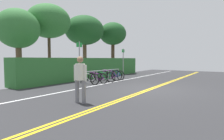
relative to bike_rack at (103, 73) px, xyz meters
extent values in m
cube|color=#2B2B2D|center=(-0.97, -3.77, -0.59)|extent=(31.40, 12.20, 0.05)
cube|color=gold|center=(-0.97, -3.85, -0.56)|extent=(28.26, 0.10, 0.00)
cube|color=gold|center=(-0.97, -3.69, -0.56)|extent=(28.26, 0.10, 0.00)
cube|color=white|center=(-0.97, -0.72, -0.56)|extent=(28.26, 0.12, 0.00)
cylinder|color=#9EA0A5|center=(-1.93, 0.00, -0.19)|extent=(0.05, 0.05, 0.75)
cylinder|color=#9EA0A5|center=(-0.64, 0.00, -0.19)|extent=(0.05, 0.05, 0.75)
cylinder|color=#9EA0A5|center=(0.64, 0.00, -0.19)|extent=(0.05, 0.05, 0.75)
cylinder|color=#9EA0A5|center=(1.93, 0.00, -0.19)|extent=(0.05, 0.05, 0.75)
cylinder|color=#9EA0A5|center=(0.00, 0.00, 0.19)|extent=(3.86, 0.04, 0.04)
torus|color=black|center=(-1.36, 0.63, -0.24)|extent=(0.10, 0.71, 0.70)
torus|color=black|center=(-1.43, -0.46, -0.24)|extent=(0.10, 0.71, 0.70)
cylinder|color=silver|center=(-1.38, 0.22, -0.16)|extent=(0.07, 0.63, 0.48)
cylinder|color=silver|center=(-1.39, 0.15, 0.05)|extent=(0.08, 0.75, 0.07)
cylinder|color=silver|center=(-1.41, -0.15, -0.18)|extent=(0.05, 0.18, 0.43)
cylinder|color=silver|center=(-1.41, -0.27, -0.31)|extent=(0.06, 0.40, 0.18)
cylinder|color=silver|center=(-1.42, -0.34, -0.10)|extent=(0.05, 0.27, 0.30)
cylinder|color=silver|center=(-1.36, 0.58, -0.09)|extent=(0.04, 0.15, 0.32)
cube|color=black|center=(-1.41, -0.22, 0.06)|extent=(0.09, 0.20, 0.05)
cylinder|color=silver|center=(-1.37, 0.52, 0.12)|extent=(0.46, 0.06, 0.03)
torus|color=black|center=(-0.60, 0.47, -0.26)|extent=(0.16, 0.67, 0.67)
torus|color=black|center=(-0.77, -0.62, -0.26)|extent=(0.16, 0.67, 0.67)
cylinder|color=purple|center=(-0.66, 0.06, -0.18)|extent=(0.13, 0.62, 0.46)
cylinder|color=purple|center=(-0.67, -0.01, 0.02)|extent=(0.15, 0.74, 0.07)
cylinder|color=purple|center=(-0.72, -0.31, -0.20)|extent=(0.06, 0.18, 0.41)
cylinder|color=purple|center=(-0.74, -0.43, -0.33)|extent=(0.10, 0.40, 0.17)
cylinder|color=purple|center=(-0.75, -0.50, -0.13)|extent=(0.08, 0.27, 0.29)
cylinder|color=purple|center=(-0.61, 0.41, -0.11)|extent=(0.06, 0.15, 0.30)
cube|color=black|center=(-0.73, -0.38, 0.03)|extent=(0.11, 0.21, 0.05)
cylinder|color=purple|center=(-0.62, 0.36, 0.08)|extent=(0.46, 0.10, 0.03)
torus|color=black|center=(-0.04, 0.38, -0.25)|extent=(0.12, 0.69, 0.68)
torus|color=black|center=(0.05, -0.59, -0.25)|extent=(0.12, 0.69, 0.68)
cylinder|color=#198C38|center=(-0.01, 0.02, -0.17)|extent=(0.09, 0.56, 0.47)
cylinder|color=#198C38|center=(0.00, -0.05, 0.03)|extent=(0.10, 0.67, 0.07)
cylinder|color=#198C38|center=(0.02, -0.31, -0.19)|extent=(0.05, 0.16, 0.42)
cylinder|color=#198C38|center=(0.04, -0.42, -0.32)|extent=(0.07, 0.36, 0.17)
cylinder|color=#198C38|center=(0.04, -0.48, -0.12)|extent=(0.06, 0.24, 0.29)
cylinder|color=#198C38|center=(-0.04, 0.33, -0.10)|extent=(0.05, 0.13, 0.31)
cube|color=black|center=(0.03, -0.38, 0.05)|extent=(0.10, 0.21, 0.05)
cylinder|color=#198C38|center=(-0.03, 0.28, 0.10)|extent=(0.46, 0.07, 0.03)
torus|color=black|center=(0.56, 0.46, -0.21)|extent=(0.27, 0.76, 0.77)
torus|color=black|center=(0.85, -0.54, -0.21)|extent=(0.27, 0.76, 0.77)
cylinder|color=purple|center=(0.67, 0.08, -0.12)|extent=(0.20, 0.58, 0.53)
cylinder|color=purple|center=(0.69, 0.02, 0.12)|extent=(0.23, 0.69, 0.07)
cylinder|color=purple|center=(0.77, -0.26, -0.13)|extent=(0.08, 0.17, 0.48)
cylinder|color=purple|center=(0.80, -0.37, -0.29)|extent=(0.14, 0.37, 0.19)
cylinder|color=purple|center=(0.82, -0.43, -0.05)|extent=(0.11, 0.26, 0.33)
cylinder|color=purple|center=(0.58, 0.41, -0.04)|extent=(0.07, 0.14, 0.35)
cube|color=black|center=(0.79, -0.32, 0.13)|extent=(0.13, 0.21, 0.05)
cylinder|color=purple|center=(0.59, 0.36, 0.18)|extent=(0.45, 0.15, 0.03)
torus|color=black|center=(1.59, 0.47, -0.23)|extent=(0.19, 0.71, 0.72)
torus|color=black|center=(1.41, -0.51, -0.23)|extent=(0.19, 0.71, 0.72)
cylinder|color=#1947B7|center=(1.52, 0.10, -0.15)|extent=(0.14, 0.57, 0.49)
cylinder|color=#1947B7|center=(1.51, 0.04, 0.06)|extent=(0.16, 0.67, 0.07)
cylinder|color=#1947B7|center=(1.46, -0.23, -0.17)|extent=(0.07, 0.17, 0.44)
cylinder|color=#1947B7|center=(1.44, -0.34, -0.31)|extent=(0.10, 0.36, 0.18)
cylinder|color=#1947B7|center=(1.43, -0.40, -0.09)|extent=(0.08, 0.25, 0.30)
cylinder|color=#1947B7|center=(1.58, 0.42, -0.08)|extent=(0.06, 0.14, 0.32)
cube|color=black|center=(1.45, -0.29, 0.08)|extent=(0.12, 0.21, 0.05)
cylinder|color=#1947B7|center=(1.57, 0.37, 0.13)|extent=(0.46, 0.11, 0.03)
cylinder|color=slate|center=(-5.12, -2.74, -0.17)|extent=(0.14, 0.14, 0.79)
cylinder|color=slate|center=(-5.05, -3.00, -0.17)|extent=(0.14, 0.14, 0.79)
cylinder|color=silver|center=(-5.09, -2.87, 0.51)|extent=(0.32, 0.32, 0.56)
sphere|color=#8C6647|center=(-5.09, -2.87, 0.93)|extent=(0.21, 0.21, 0.21)
cylinder|color=silver|center=(-5.13, -2.68, 0.47)|extent=(0.09, 0.09, 0.55)
cylinder|color=silver|center=(-5.04, -3.07, 0.47)|extent=(0.09, 0.09, 0.55)
cylinder|color=gray|center=(-2.45, -0.26, 0.66)|extent=(0.06, 0.06, 2.45)
cube|color=#198C33|center=(-2.45, -0.26, 1.70)|extent=(0.36, 0.09, 0.24)
cylinder|color=gray|center=(2.68, 0.03, 0.60)|extent=(0.06, 0.06, 2.32)
cube|color=#198C33|center=(2.68, 0.03, 1.57)|extent=(0.36, 0.04, 0.24)
cube|color=#2D6B30|center=(1.50, 2.18, 0.23)|extent=(12.86, 1.17, 1.58)
cylinder|color=brown|center=(-3.53, 3.84, 0.58)|extent=(0.35, 0.35, 2.29)
ellipsoid|color=#2D6B30|center=(-3.53, 3.84, 2.81)|extent=(2.56, 2.56, 2.41)
cylinder|color=#473323|center=(-1.03, 4.21, 1.02)|extent=(0.22, 0.22, 3.17)
ellipsoid|color=#2D6B30|center=(-1.03, 4.21, 3.71)|extent=(3.16, 3.16, 2.46)
cylinder|color=brown|center=(2.94, 4.33, 0.90)|extent=(0.35, 0.35, 2.93)
ellipsoid|color=#1C4C21|center=(2.94, 4.33, 3.57)|extent=(3.57, 3.57, 2.68)
cylinder|color=#473323|center=(6.29, 3.43, 0.98)|extent=(0.36, 0.36, 3.09)
ellipsoid|color=#1C4C21|center=(6.29, 3.43, 3.58)|extent=(2.80, 2.80, 2.34)
camera|label=1|loc=(-9.54, -7.20, 0.95)|focal=28.91mm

